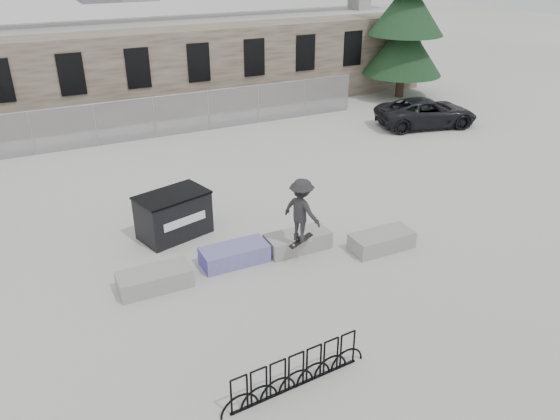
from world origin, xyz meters
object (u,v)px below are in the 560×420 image
object	(u,v)px
planter_offset	(382,240)
dumpster	(174,215)
spruce_tree	(407,17)
planter_center_left	(235,254)
suv	(426,112)
skateboarder	(302,210)
bike_rack	(296,371)
planter_far_left	(155,279)
planter_center_right	(298,241)

from	to	relation	value
planter_offset	dumpster	xyz separation A→B (m)	(-5.54, 3.70, 0.45)
spruce_tree	planter_center_left	bearing A→B (deg)	-140.35
planter_offset	suv	world-z (taller)	suv
planter_center_left	skateboarder	bearing A→B (deg)	-23.20
planter_center_left	dumpster	bearing A→B (deg)	114.51
bike_rack	skateboarder	xyz separation A→B (m)	(2.54, 4.54, 1.25)
planter_far_left	planter_center_right	bearing A→B (deg)	1.89
planter_far_left	planter_center_left	xyz separation A→B (m)	(2.48, 0.27, 0.00)
planter_center_right	skateboarder	xyz separation A→B (m)	(-0.25, -0.66, 1.39)
bike_rack	skateboarder	bearing A→B (deg)	60.81
planter_center_right	planter_offset	distance (m)	2.62
planter_far_left	bike_rack	size ratio (longest dim) A/B	0.56
suv	skateboarder	world-z (taller)	skateboarder
planter_offset	dumpster	world-z (taller)	dumpster
suv	planter_center_left	bearing A→B (deg)	133.26
planter_offset	planter_center_left	bearing A→B (deg)	164.17
planter_far_left	bike_rack	world-z (taller)	bike_rack
planter_center_left	suv	bearing A→B (deg)	30.34
planter_center_left	planter_offset	xyz separation A→B (m)	(4.43, -1.26, 0.00)
bike_rack	suv	xyz separation A→B (m)	(14.63, 13.46, 0.28)
bike_rack	skateboarder	distance (m)	5.35
dumpster	spruce_tree	size ratio (longest dim) A/B	0.22
planter_offset	skateboarder	world-z (taller)	skateboarder
dumpster	suv	xyz separation A→B (m)	(15.03, 5.70, -0.02)
planter_far_left	spruce_tree	xyz separation A→B (m)	(18.84, 13.83, 4.42)
planter_center_left	spruce_tree	world-z (taller)	spruce_tree
planter_center_left	planter_center_right	size ratio (longest dim) A/B	1.00
suv	planter_center_right	bearing A→B (deg)	137.80
planter_offset	spruce_tree	xyz separation A→B (m)	(11.94, 14.82, 4.42)
spruce_tree	suv	size ratio (longest dim) A/B	2.22
skateboarder	bike_rack	bearing A→B (deg)	126.94
dumpster	skateboarder	distance (m)	4.46
dumpster	bike_rack	world-z (taller)	dumpster
planter_center_right	bike_rack	world-z (taller)	bike_rack
planter_center_left	skateboarder	xyz separation A→B (m)	(1.82, -0.78, 1.39)
planter_far_left	planter_center_left	size ratio (longest dim) A/B	1.00
dumpster	skateboarder	world-z (taller)	skateboarder
dumpster	skateboarder	bearing A→B (deg)	-63.71
bike_rack	planter_offset	bearing A→B (deg)	38.31
planter_far_left	skateboarder	xyz separation A→B (m)	(4.29, -0.51, 1.39)
dumpster	skateboarder	xyz separation A→B (m)	(2.93, -3.22, 0.95)
planter_center_left	planter_center_right	distance (m)	2.07
planter_center_right	planter_offset	size ratio (longest dim) A/B	1.00
planter_offset	bike_rack	bearing A→B (deg)	-141.69
planter_far_left	spruce_tree	bearing A→B (deg)	36.28
planter_far_left	planter_offset	xyz separation A→B (m)	(6.90, -0.99, 0.00)
planter_offset	bike_rack	xyz separation A→B (m)	(-5.14, -4.06, 0.15)
dumpster	planter_offset	bearing A→B (deg)	-49.73
planter_center_right	skateboarder	size ratio (longest dim) A/B	0.95
planter_far_left	bike_rack	bearing A→B (deg)	-70.81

